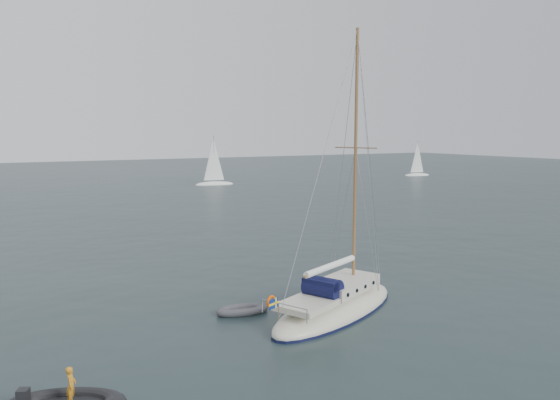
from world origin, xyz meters
TOP-DOWN VIEW (x-y plane):
  - ground at (0.00, 0.00)m, footprint 300.00×300.00m
  - sailboat at (-1.03, -2.77)m, footprint 10.21×3.05m
  - dinghy at (-5.07, -0.56)m, footprint 2.66×1.20m
  - distant_yacht_b at (61.88, 58.48)m, footprint 5.65×3.01m
  - distant_yacht_c at (18.64, 60.63)m, footprint 6.56×3.50m

SIDE VIEW (x-z plane):
  - ground at x=0.00m, z-range 0.00..0.00m
  - dinghy at x=-5.07m, z-range -0.02..0.36m
  - sailboat at x=-1.03m, z-range -6.17..8.37m
  - distant_yacht_b at x=61.88m, z-range -0.54..6.94m
  - distant_yacht_c at x=18.64m, z-range -0.63..8.07m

